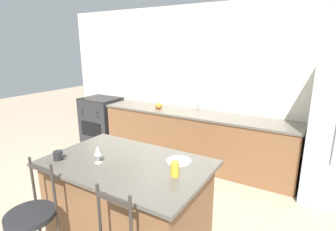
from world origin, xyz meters
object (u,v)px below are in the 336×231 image
object	(u,v)px
dinner_plate	(179,161)
wine_glass	(98,151)
coffee_mug	(58,155)
pumpkin_decoration	(159,106)
oven_range	(102,120)
bar_stool_near	(33,224)
tumbler_cup	(175,169)

from	to	relation	value
dinner_plate	wine_glass	bearing A→B (deg)	-147.30
dinner_plate	coffee_mug	xyz separation A→B (m)	(-1.05, -0.56, 0.03)
dinner_plate	pumpkin_decoration	bearing A→B (deg)	127.54
dinner_plate	pumpkin_decoration	distance (m)	2.25
dinner_plate	wine_glass	size ratio (longest dim) A/B	1.41
wine_glass	oven_range	bearing A→B (deg)	134.23
bar_stool_near	wine_glass	size ratio (longest dim) A/B	6.21
coffee_mug	tumbler_cup	world-z (taller)	tumbler_cup
bar_stool_near	tumbler_cup	xyz separation A→B (m)	(0.97, 0.74, 0.44)
oven_range	pumpkin_decoration	size ratio (longest dim) A/B	7.40
tumbler_cup	pumpkin_decoration	world-z (taller)	tumbler_cup
oven_range	bar_stool_near	distance (m)	3.51
coffee_mug	oven_range	bearing A→B (deg)	126.95
oven_range	tumbler_cup	xyz separation A→B (m)	(2.98, -2.13, 0.52)
wine_glass	tumbler_cup	xyz separation A→B (m)	(0.76, 0.15, -0.06)
dinner_plate	wine_glass	xyz separation A→B (m)	(-0.65, -0.42, 0.11)
wine_glass	pumpkin_decoration	bearing A→B (deg)	108.02
wine_glass	bar_stool_near	bearing A→B (deg)	-108.79
bar_stool_near	tumbler_cup	distance (m)	1.30
wine_glass	dinner_plate	bearing A→B (deg)	32.70
dinner_plate	tumbler_cup	world-z (taller)	tumbler_cup
dinner_plate	coffee_mug	size ratio (longest dim) A/B	2.01
wine_glass	pumpkin_decoration	world-z (taller)	wine_glass
bar_stool_near	wine_glass	world-z (taller)	wine_glass
oven_range	bar_stool_near	xyz separation A→B (m)	(2.02, -2.88, 0.07)
dinner_plate	bar_stool_near	bearing A→B (deg)	-130.14
oven_range	wine_glass	world-z (taller)	wine_glass
bar_stool_near	wine_glass	xyz separation A→B (m)	(0.20, 0.60, 0.50)
oven_range	wine_glass	size ratio (longest dim) A/B	5.50
oven_range	tumbler_cup	size ratio (longest dim) A/B	7.18
oven_range	tumbler_cup	world-z (taller)	tumbler_cup
coffee_mug	pumpkin_decoration	xyz separation A→B (m)	(-0.32, 2.35, 0.00)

